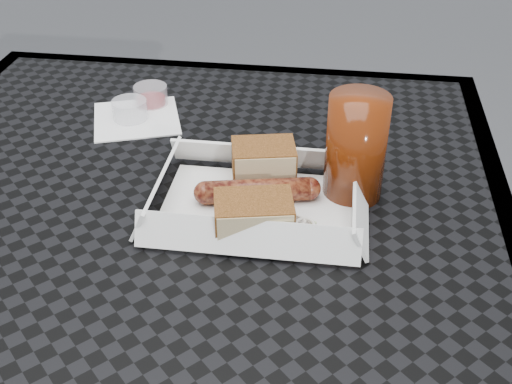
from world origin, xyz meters
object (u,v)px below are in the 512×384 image
patio_table (181,245)px  bratwurst (257,191)px  food_tray (257,207)px  drink_glass (356,148)px

patio_table → bratwurst: size_ratio=5.45×
patio_table → food_tray: (0.10, -0.01, 0.08)m
bratwurst → drink_glass: drink_glass is taller
patio_table → food_tray: 0.13m
patio_table → bratwurst: bearing=-0.5°
food_tray → drink_glass: size_ratio=1.71×
patio_table → food_tray: size_ratio=3.64×
bratwurst → food_tray: bearing=-84.2°
bratwurst → drink_glass: size_ratio=1.14×
patio_table → drink_glass: size_ratio=6.22×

